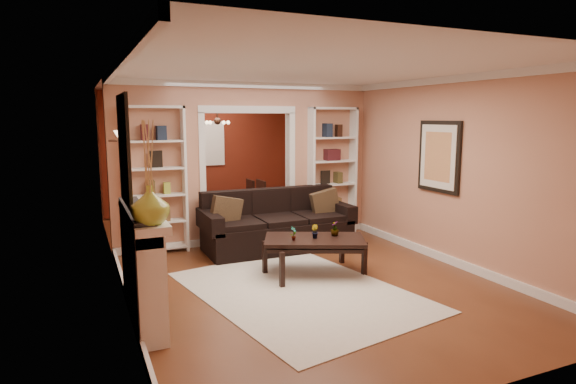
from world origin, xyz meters
name	(u,v)px	position (x,y,z in m)	size (l,w,h in m)	color
floor	(274,258)	(0.00, 0.00, 0.00)	(8.00, 8.00, 0.00)	brown
ceiling	(274,77)	(0.00, 0.00, 2.70)	(8.00, 8.00, 0.00)	white
wall_back	(206,152)	(0.00, 4.00, 1.35)	(8.00, 8.00, 0.00)	tan
wall_front	(481,224)	(0.00, -4.00, 1.35)	(8.00, 8.00, 0.00)	tan
wall_left	(113,178)	(-2.25, 0.00, 1.35)	(8.00, 8.00, 0.00)	tan
wall_right	(399,164)	(2.25, 0.00, 1.35)	(8.00, 8.00, 0.00)	tan
partition_wall	(247,163)	(0.00, 1.20, 1.35)	(4.50, 0.15, 2.70)	tan
red_back_panel	(207,154)	(0.00, 3.97, 1.32)	(4.44, 0.04, 2.64)	maroon
dining_window	(207,143)	(0.00, 3.93, 1.55)	(0.78, 0.03, 0.98)	#8CA5CC
area_rug	(299,291)	(-0.27, -1.45, 0.01)	(2.20, 3.08, 0.01)	beige
sofa	(277,221)	(0.24, 0.45, 0.47)	(2.42, 1.05, 0.95)	black
pillow_left	(226,212)	(-0.62, 0.43, 0.69)	(0.46, 0.13, 0.46)	#523C23
pillow_right	(325,204)	(1.10, 0.43, 0.69)	(0.46, 0.13, 0.46)	#523C23
coffee_table	(314,256)	(0.21, -0.92, 0.25)	(1.33, 0.72, 0.51)	black
plant_left	(294,233)	(-0.10, -0.92, 0.60)	(0.10, 0.07, 0.19)	#336626
plant_center	(315,231)	(0.21, -0.92, 0.60)	(0.10, 0.08, 0.18)	#336626
plant_right	(335,228)	(0.52, -0.92, 0.61)	(0.12, 0.12, 0.21)	#336626
bookshelf_left	(157,181)	(-1.55, 1.03, 1.15)	(0.90, 0.30, 2.30)	white
bookshelf_right	(332,172)	(1.55, 1.03, 1.15)	(0.90, 0.30, 2.30)	white
fireplace	(144,266)	(-2.09, -1.50, 0.58)	(0.32, 1.70, 1.16)	white
vase	(150,205)	(-2.09, -2.18, 1.34)	(0.34, 0.34, 0.36)	#9CB339
mirror	(124,150)	(-2.23, -1.50, 1.80)	(0.03, 0.95, 1.10)	silver
wall_sconce	(116,138)	(-2.15, 0.55, 1.83)	(0.18, 0.18, 0.22)	#FFE0A5
framed_art	(439,157)	(2.21, -1.00, 1.55)	(0.04, 0.85, 1.05)	black
dining_table	(219,210)	(-0.08, 2.75, 0.25)	(0.80, 1.44, 0.51)	black
dining_chair_nw	(196,206)	(-0.63, 2.45, 0.45)	(0.44, 0.44, 0.89)	black
dining_chair_ne	(250,202)	(0.47, 2.45, 0.45)	(0.44, 0.44, 0.89)	black
dining_chair_sw	(189,204)	(-0.63, 3.05, 0.38)	(0.37, 0.37, 0.75)	black
dining_chair_se	(241,199)	(0.47, 3.05, 0.42)	(0.41, 0.41, 0.83)	black
chandelier	(222,123)	(0.00, 2.70, 2.02)	(0.50, 0.50, 0.30)	#372219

